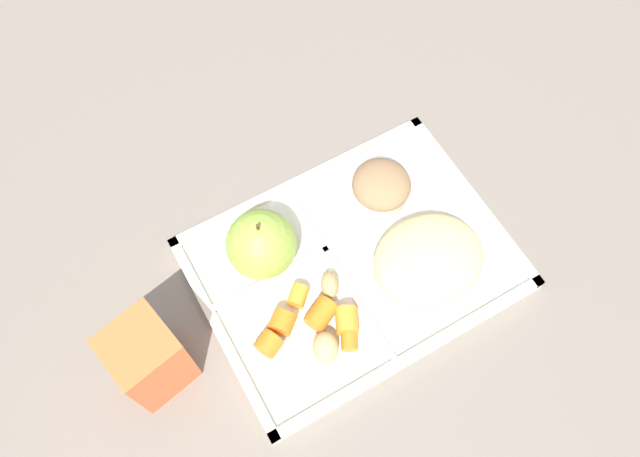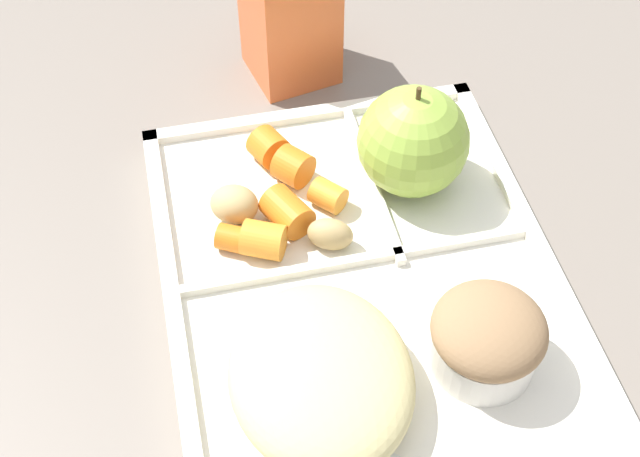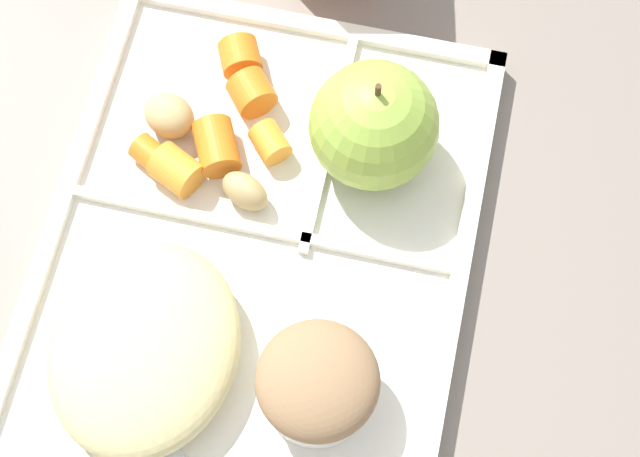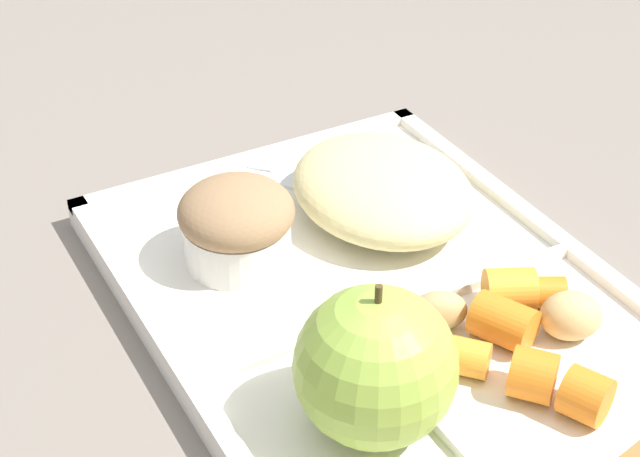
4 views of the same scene
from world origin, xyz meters
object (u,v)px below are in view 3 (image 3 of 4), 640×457
at_px(bran_muffin, 318,384).
at_px(green_apple, 374,126).
at_px(lunch_tray, 254,263).
at_px(plastic_fork, 155,441).

bearing_deg(bran_muffin, green_apple, 180.00).
relative_size(lunch_tray, bran_muffin, 5.04).
xyz_separation_m(lunch_tray, plastic_fork, (0.12, -0.03, 0.01)).
height_order(bran_muffin, plastic_fork, bran_muffin).
distance_m(lunch_tray, bran_muffin, 0.10).
xyz_separation_m(lunch_tray, bran_muffin, (0.07, 0.06, 0.03)).
xyz_separation_m(green_apple, bran_muffin, (0.16, -0.00, -0.01)).
bearing_deg(green_apple, lunch_tray, -33.14).
bearing_deg(plastic_fork, green_apple, 157.49).
relative_size(lunch_tray, green_apple, 3.97).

